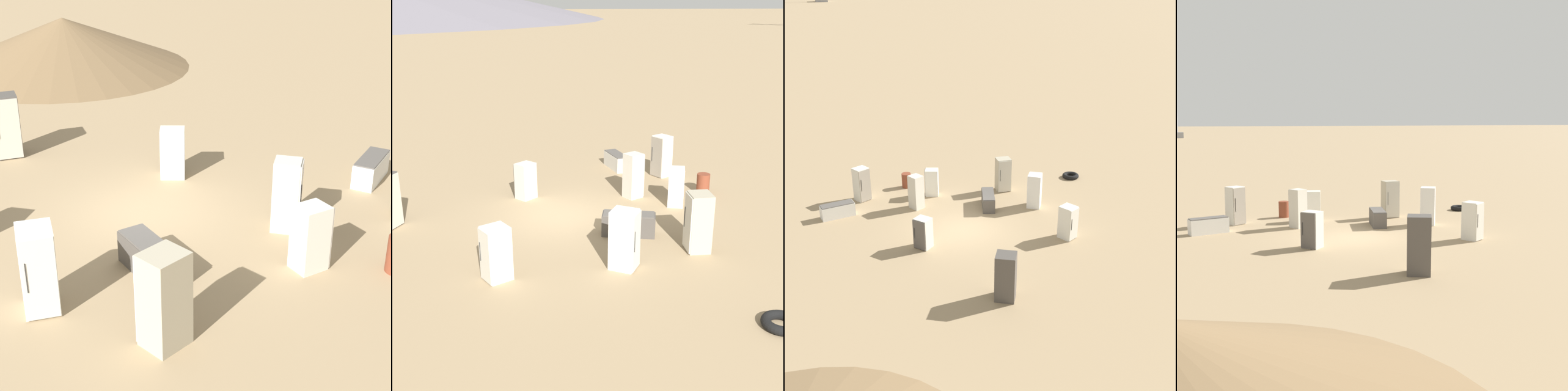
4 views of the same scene
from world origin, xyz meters
The scene contains 13 objects.
ground_plane centered at (0.00, 0.00, 0.00)m, with size 1000.00×1000.00×0.00m, color #9E8460.
discarded_fridge_0 centered at (-2.11, 1.94, 0.38)m, with size 1.88×1.09×0.77m.
discarded_fridge_1 centered at (-1.43, 4.27, 0.90)m, with size 1.00×0.97×1.81m.
discarded_fridge_2 centered at (6.03, -0.10, 0.97)m, with size 1.03×1.03×1.94m.
discarded_fridge_3 centered at (-5.06, -4.25, 0.92)m, with size 0.92×0.93×1.83m.
discarded_fridge_4 centered at (1.11, -2.25, 0.72)m, with size 0.92×0.91×1.45m.
discarded_fridge_5 centered at (-3.32, -5.71, 0.36)m, with size 0.91×1.77×0.72m.
discarded_fridge_6 centered at (-4.54, -0.52, 0.75)m, with size 0.77×0.86×1.50m.
discarded_fridge_7 centered at (-3.15, -1.68, 0.90)m, with size 0.85×0.81×1.81m.
discarded_fridge_8 centered at (2.28, 4.38, 0.80)m, with size 0.93×0.89×1.60m.
discarded_fridge_9 centered at (-3.97, 3.45, 0.94)m, with size 0.75×0.81×1.89m.
scrap_tire centered at (-4.49, 7.94, 0.12)m, with size 0.98×0.98×0.24m.
rusty_barrel centered at (-6.07, -1.65, 0.41)m, with size 0.52×0.52×0.83m.
Camera 3 is at (22.58, -6.47, 12.19)m, focal length 50.00 mm.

